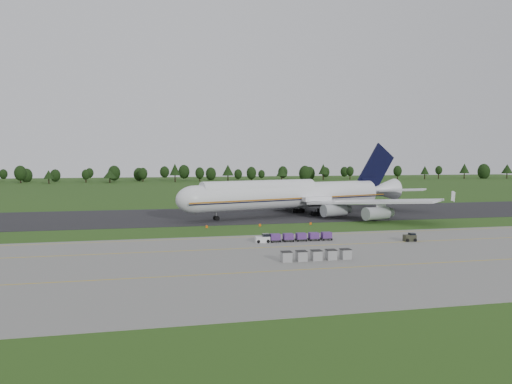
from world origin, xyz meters
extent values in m
plane|color=#244514|center=(0.00, 0.00, 0.00)|extent=(600.00, 600.00, 0.00)
cube|color=slate|center=(0.00, -34.00, 0.03)|extent=(300.00, 52.00, 0.06)
cube|color=black|center=(0.00, 28.00, 0.04)|extent=(300.00, 40.00, 0.08)
cube|color=#C59E0B|center=(0.00, -22.00, 0.07)|extent=(300.00, 0.25, 0.01)
cube|color=#C59E0B|center=(0.00, -40.00, 0.07)|extent=(300.00, 0.20, 0.01)
cube|color=#C59E0B|center=(0.00, -10.00, 0.07)|extent=(120.00, 0.20, 0.01)
cylinder|color=black|center=(-99.63, 223.64, 2.02)|extent=(0.70, 0.70, 4.04)
sphere|color=#1C3512|center=(-99.63, 223.64, 6.18)|extent=(7.21, 7.21, 7.21)
cylinder|color=black|center=(-81.51, 213.26, 1.47)|extent=(0.70, 0.70, 2.95)
cone|color=#1C3512|center=(-81.51, 213.26, 5.57)|extent=(6.10, 6.10, 5.24)
cylinder|color=black|center=(-61.10, 221.26, 1.66)|extent=(0.70, 0.70, 3.33)
sphere|color=#1C3512|center=(-61.10, 221.26, 5.09)|extent=(5.01, 5.01, 5.01)
cylinder|color=black|center=(-46.36, 216.29, 1.44)|extent=(0.70, 0.70, 2.89)
cone|color=#1C3512|center=(-46.36, 216.29, 5.45)|extent=(8.19, 8.19, 5.13)
cylinder|color=black|center=(-26.24, 227.24, 1.73)|extent=(0.70, 0.70, 3.46)
sphere|color=#1C3512|center=(-26.24, 227.24, 5.29)|extent=(5.87, 5.87, 5.87)
cylinder|color=black|center=(-6.01, 218.40, 2.14)|extent=(0.70, 0.70, 4.27)
cone|color=#1C3512|center=(-6.01, 218.40, 8.07)|extent=(6.96, 6.96, 7.60)
cylinder|color=black|center=(10.37, 222.42, 1.79)|extent=(0.70, 0.70, 3.59)
sphere|color=#1C3512|center=(10.37, 222.42, 5.48)|extent=(5.98, 5.98, 5.98)
cylinder|color=black|center=(27.72, 213.42, 2.02)|extent=(0.70, 0.70, 4.03)
cone|color=#1C3512|center=(27.72, 213.42, 7.62)|extent=(7.43, 7.43, 7.17)
cylinder|color=black|center=(44.10, 217.03, 1.78)|extent=(0.70, 0.70, 3.56)
sphere|color=#1C3512|center=(44.10, 217.03, 5.44)|extent=(6.51, 6.51, 6.51)
cylinder|color=black|center=(63.93, 213.17, 1.72)|extent=(0.70, 0.70, 3.44)
cone|color=#1C3512|center=(63.93, 213.17, 6.51)|extent=(7.38, 7.38, 6.12)
cylinder|color=black|center=(82.38, 220.11, 1.57)|extent=(0.70, 0.70, 3.13)
sphere|color=#1C3512|center=(82.38, 220.11, 4.78)|extent=(8.33, 8.33, 8.33)
cylinder|color=black|center=(97.35, 224.83, 2.04)|extent=(0.70, 0.70, 4.08)
cone|color=#1C3512|center=(97.35, 224.83, 7.71)|extent=(6.58, 6.58, 7.25)
cylinder|color=black|center=(118.49, 227.18, 1.94)|extent=(0.70, 0.70, 3.88)
sphere|color=#1C3512|center=(118.49, 227.18, 5.93)|extent=(5.37, 5.37, 5.37)
cylinder|color=black|center=(135.72, 227.98, 1.95)|extent=(0.70, 0.70, 3.89)
cone|color=#1C3512|center=(135.72, 227.98, 7.35)|extent=(6.14, 6.14, 6.92)
cylinder|color=black|center=(152.49, 221.22, 1.97)|extent=(0.70, 0.70, 3.93)
sphere|color=#1C3512|center=(152.49, 221.22, 6.01)|extent=(6.06, 6.06, 6.06)
cylinder|color=black|center=(172.96, 219.15, 1.75)|extent=(0.70, 0.70, 3.49)
cone|color=#1C3512|center=(172.96, 219.15, 6.59)|extent=(6.12, 6.12, 6.21)
cylinder|color=black|center=(187.20, 223.81, 2.07)|extent=(0.70, 0.70, 4.15)
sphere|color=#1C3512|center=(187.20, 223.81, 6.34)|extent=(5.04, 5.04, 5.04)
cylinder|color=black|center=(206.02, 220.16, 2.04)|extent=(0.70, 0.70, 4.08)
cone|color=#1C3512|center=(206.02, 220.16, 7.71)|extent=(7.08, 7.08, 7.26)
cylinder|color=black|center=(223.28, 221.20, 1.71)|extent=(0.70, 0.70, 3.43)
sphere|color=#1C3512|center=(223.28, 221.20, 5.24)|extent=(8.94, 8.94, 8.94)
cylinder|color=black|center=(239.94, 216.99, 1.94)|extent=(0.70, 0.70, 3.87)
cone|color=#1C3512|center=(239.94, 216.99, 7.31)|extent=(8.08, 8.08, 6.88)
cylinder|color=white|center=(13.67, 23.64, 5.56)|extent=(55.33, 22.36, 6.91)
cylinder|color=white|center=(4.47, 20.92, 7.20)|extent=(32.81, 14.39, 5.39)
sphere|color=white|center=(-13.02, 15.77, 5.56)|extent=(6.91, 6.91, 6.91)
cone|color=white|center=(45.42, 33.00, 6.04)|extent=(11.98, 9.28, 6.56)
cube|color=#BE751C|center=(14.65, 20.31, 4.99)|extent=(58.91, 17.42, 0.34)
cube|color=white|center=(31.23, 9.71, 4.70)|extent=(29.09, 30.55, 0.53)
cube|color=white|center=(20.87, 44.86, 4.70)|extent=(14.88, 33.76, 0.53)
cylinder|color=#96999E|center=(22.56, 13.66, 2.30)|extent=(7.31, 4.84, 3.07)
cylinder|color=#96999E|center=(29.98, 4.84, 2.30)|extent=(7.31, 4.84, 3.07)
cylinder|color=#96999E|center=(15.72, 36.84, 2.30)|extent=(7.31, 4.84, 3.07)
cylinder|color=#96999E|center=(17.17, 48.28, 2.30)|extent=(7.31, 4.84, 3.07)
cube|color=black|center=(43.13, 32.32, 12.50)|extent=(13.57, 4.46, 15.40)
cube|color=white|center=(48.83, 26.50, 6.33)|extent=(12.83, 12.22, 0.43)
cube|color=white|center=(44.76, 40.31, 6.33)|extent=(8.43, 13.43, 0.43)
cylinder|color=slate|center=(-7.49, 17.40, 1.06)|extent=(0.35, 0.35, 2.11)
cylinder|color=black|center=(-7.49, 17.40, 0.62)|extent=(1.44, 1.18, 1.25)
cylinder|color=slate|center=(20.41, 21.12, 1.06)|extent=(0.35, 0.35, 2.11)
cylinder|color=black|center=(20.41, 21.12, 0.62)|extent=(1.44, 1.18, 1.25)
cylinder|color=slate|center=(17.97, 29.41, 1.06)|extent=(0.35, 0.35, 2.11)
cylinder|color=black|center=(17.97, 29.41, 0.62)|extent=(1.44, 1.18, 1.25)
cube|color=silver|center=(-3.63, -16.83, 0.62)|extent=(2.64, 1.42, 1.12)
cylinder|color=black|center=(-4.54, -17.54, 0.36)|extent=(0.61, 0.22, 0.61)
cube|color=black|center=(-1.19, -16.83, 0.42)|extent=(2.03, 1.52, 0.12)
cube|color=#4B286B|center=(-1.19, -16.83, 1.02)|extent=(1.83, 1.42, 1.12)
cylinder|color=black|center=(-2.00, -17.54, 0.23)|extent=(0.35, 0.15, 0.35)
cube|color=black|center=(1.35, -16.83, 0.42)|extent=(2.03, 1.52, 0.12)
cube|color=#4B286B|center=(1.35, -16.83, 1.02)|extent=(1.83, 1.42, 1.12)
cylinder|color=black|center=(0.54, -17.54, 0.23)|extent=(0.35, 0.15, 0.35)
cube|color=black|center=(3.89, -16.83, 0.42)|extent=(2.03, 1.52, 0.12)
cube|color=#4B286B|center=(3.89, -16.83, 1.02)|extent=(1.83, 1.42, 1.12)
cylinder|color=black|center=(3.08, -17.54, 0.23)|extent=(0.35, 0.15, 0.35)
cube|color=black|center=(6.43, -16.83, 0.42)|extent=(2.03, 1.52, 0.12)
cube|color=#4B286B|center=(6.43, -16.83, 1.02)|extent=(1.83, 1.42, 1.12)
cylinder|color=black|center=(5.62, -17.54, 0.23)|extent=(0.35, 0.15, 0.35)
cube|color=black|center=(8.97, -16.83, 0.42)|extent=(2.03, 1.52, 0.12)
cube|color=#4B286B|center=(8.97, -16.83, 1.02)|extent=(1.83, 1.42, 1.12)
cylinder|color=black|center=(8.15, -17.54, 0.23)|extent=(0.35, 0.15, 0.35)
cylinder|color=black|center=(-3.63, -16.83, 0.36)|extent=(0.61, 0.22, 0.61)
cube|color=#2B2D1F|center=(23.86, -21.59, 0.67)|extent=(2.28, 1.44, 1.22)
cylinder|color=black|center=(23.09, -22.25, 0.37)|extent=(0.62, 0.22, 0.62)
cylinder|color=black|center=(24.64, -20.92, 0.37)|extent=(0.62, 0.22, 0.62)
cube|color=gray|center=(-4.03, -34.32, 0.81)|extent=(1.49, 1.49, 1.49)
cube|color=black|center=(-4.03, -34.32, 1.59)|extent=(1.59, 1.59, 0.07)
cube|color=gray|center=(-1.63, -34.32, 0.81)|extent=(1.49, 1.49, 1.49)
cube|color=black|center=(-1.63, -34.32, 1.59)|extent=(1.59, 1.59, 0.07)
cube|color=gray|center=(0.77, -34.32, 0.81)|extent=(1.49, 1.49, 1.49)
cube|color=black|center=(0.77, -34.32, 1.59)|extent=(1.59, 1.59, 0.07)
cube|color=gray|center=(3.17, -34.32, 0.81)|extent=(1.49, 1.49, 1.49)
cube|color=black|center=(3.17, -34.32, 1.59)|extent=(1.59, 1.59, 0.07)
cube|color=gray|center=(5.57, -34.32, 0.81)|extent=(1.49, 1.49, 1.49)
cube|color=black|center=(5.57, -34.32, 1.59)|extent=(1.59, 1.59, 0.07)
cube|color=#DB5206|center=(-11.45, 4.61, 0.30)|extent=(0.50, 0.12, 0.60)
cube|color=black|center=(-11.45, 4.61, 0.02)|extent=(0.30, 0.30, 0.04)
cube|color=#DB5206|center=(0.83, 4.61, 0.30)|extent=(0.50, 0.12, 0.60)
cube|color=black|center=(0.83, 4.61, 0.02)|extent=(0.30, 0.30, 0.04)
cube|color=#DB5206|center=(13.11, 4.61, 0.30)|extent=(0.50, 0.12, 0.60)
cube|color=black|center=(13.11, 4.61, 0.02)|extent=(0.30, 0.30, 0.04)
camera|label=1|loc=(-24.82, -106.41, 15.93)|focal=35.00mm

